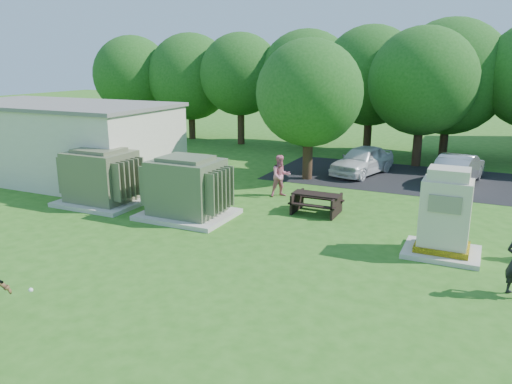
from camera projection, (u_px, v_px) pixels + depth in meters
The scene contains 12 objects.
ground at pixel (185, 284), 11.86m from camera, with size 120.00×120.00×0.00m, color #2D6619.
service_building at pixel (61, 143), 22.10m from camera, with size 10.00×5.00×3.20m, color beige.
service_building_roof at pixel (57, 105), 21.67m from camera, with size 10.20×5.20×0.15m, color slate.
parking_strip at pixel (504, 187), 20.79m from camera, with size 20.00×6.00×0.01m, color #232326.
transformer_left at pixel (101, 178), 18.22m from camera, with size 3.00×2.40×2.07m.
transformer_right at pixel (187, 189), 16.70m from camera, with size 3.00×2.40×2.07m.
generator_cabinet at pixel (445, 218), 13.39m from camera, with size 1.98×1.62×2.42m.
picnic_table at pixel (316, 201), 17.21m from camera, with size 1.65×1.24×0.71m.
person_at_picnic at pixel (281, 176), 19.27m from camera, with size 0.79×0.62×1.63m, color pink.
car_white at pixel (362, 160), 23.06m from camera, with size 1.57×3.89×1.33m, color white.
car_silver_a at pixel (459, 168), 21.40m from camera, with size 1.37×3.92×1.29m, color #A6A5AA.
tree_row at pixel (403, 79), 26.26m from camera, with size 41.30×13.30×7.30m.
Camera 1 is at (6.18, -9.14, 5.16)m, focal length 35.00 mm.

